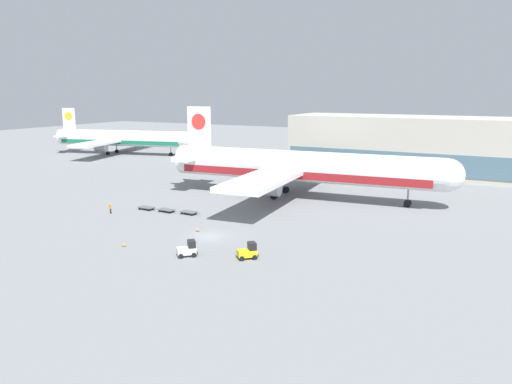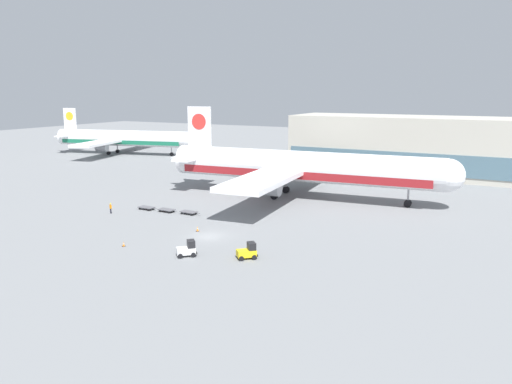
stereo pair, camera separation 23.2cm
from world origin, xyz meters
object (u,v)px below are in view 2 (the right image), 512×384
object	(u,v)px
ground_crew_near	(111,207)
baggage_dolly_second	(167,210)
baggage_dolly_third	(189,212)
traffic_cone_far	(124,244)
airplane_main	(297,167)
airplane_distant	(120,139)
baggage_tug_foreground	(248,252)
baggage_tug_mid	(187,249)
traffic_cone_near	(198,229)
baggage_dolly_lead	(147,207)

from	to	relation	value
ground_crew_near	baggage_dolly_second	bearing A→B (deg)	53.89
baggage_dolly_third	traffic_cone_far	distance (m)	18.51
airplane_main	airplane_distant	distance (m)	83.98
baggage_dolly_second	ground_crew_near	distance (m)	9.23
baggage_tug_foreground	baggage_tug_mid	bearing A→B (deg)	157.56
airplane_distant	baggage_dolly_second	bearing A→B (deg)	-55.35
baggage_dolly_second	traffic_cone_near	world-z (taller)	traffic_cone_near
baggage_dolly_second	traffic_cone_far	xyz separation A→B (m)	(6.89, -17.86, -0.10)
baggage_tug_foreground	baggage_dolly_second	world-z (taller)	baggage_tug_foreground
airplane_distant	traffic_cone_near	xyz separation A→B (m)	(73.18, -62.87, -4.65)
airplane_distant	baggage_dolly_lead	bearing A→B (deg)	-57.46
baggage_tug_foreground	traffic_cone_far	xyz separation A→B (m)	(-16.77, -3.50, -0.59)
airplane_main	traffic_cone_far	world-z (taller)	airplane_main
airplane_distant	baggage_tug_mid	distance (m)	106.98
airplane_distant	baggage_dolly_second	size ratio (longest dim) A/B	13.13
baggage_tug_foreground	traffic_cone_near	size ratio (longest dim) A/B	3.85
baggage_tug_mid	baggage_dolly_second	size ratio (longest dim) A/B	0.74
baggage_tug_mid	traffic_cone_near	size ratio (longest dim) A/B	3.84
airplane_main	traffic_cone_far	bearing A→B (deg)	-106.24
airplane_distant	traffic_cone_far	bearing A→B (deg)	-60.30
traffic_cone_far	baggage_dolly_second	bearing A→B (deg)	111.08
baggage_tug_mid	baggage_dolly_second	bearing A→B (deg)	90.01
ground_crew_near	traffic_cone_far	world-z (taller)	ground_crew_near
baggage_dolly_second	ground_crew_near	bearing A→B (deg)	-143.19
baggage_dolly_second	baggage_tug_mid	bearing A→B (deg)	-43.75
baggage_dolly_third	traffic_cone_far	xyz separation A→B (m)	(2.63, -18.33, -0.10)
baggage_dolly_second	traffic_cone_near	size ratio (longest dim) A/B	5.22
baggage_tug_mid	baggage_dolly_third	size ratio (longest dim) A/B	0.74
airplane_main	baggage_tug_mid	xyz separation A→B (m)	(1.85, -38.19, -4.96)
airplane_main	traffic_cone_far	distance (m)	40.13
baggage_tug_mid	airplane_distant	bearing A→B (deg)	93.03
baggage_dolly_second	baggage_dolly_third	world-z (taller)	same
baggage_dolly_lead	traffic_cone_near	xyz separation A→B (m)	(15.50, -7.06, -0.04)
baggage_tug_mid	traffic_cone_far	world-z (taller)	baggage_tug_mid
airplane_main	ground_crew_near	distance (m)	34.86
airplane_distant	baggage_dolly_third	world-z (taller)	airplane_distant
baggage_tug_foreground	baggage_dolly_lead	bearing A→B (deg)	109.49
baggage_dolly_lead	baggage_tug_mid	bearing A→B (deg)	-36.98
baggage_dolly_third	traffic_cone_far	bearing A→B (deg)	-79.76
baggage_dolly_second	baggage_dolly_third	size ratio (longest dim) A/B	1.00
airplane_main	traffic_cone_near	bearing A→B (deg)	-101.63
traffic_cone_near	baggage_tug_mid	bearing A→B (deg)	-61.77
baggage_dolly_second	traffic_cone_far	world-z (taller)	traffic_cone_far
airplane_main	baggage_dolly_second	distance (m)	26.32
baggage_dolly_lead	ground_crew_near	bearing A→B (deg)	-122.46
ground_crew_near	baggage_dolly_third	bearing A→B (deg)	44.93
airplane_main	baggage_dolly_second	bearing A→B (deg)	-129.80
traffic_cone_near	airplane_main	bearing A→B (deg)	83.17
baggage_tug_foreground	baggage_dolly_third	xyz separation A→B (m)	(-19.40, 14.83, -0.49)
baggage_tug_mid	traffic_cone_near	world-z (taller)	baggage_tug_mid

